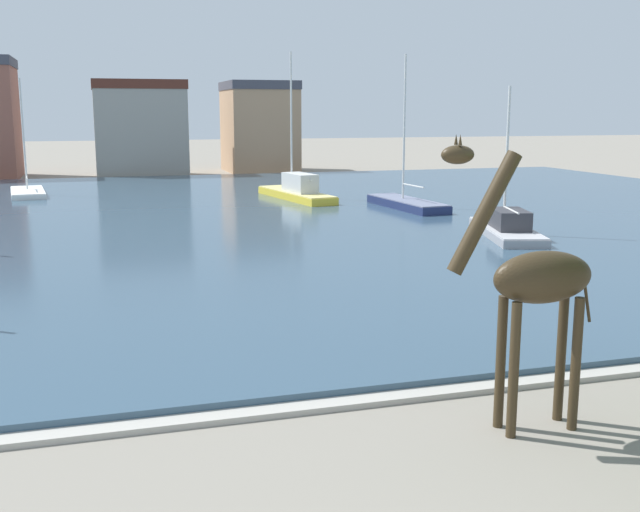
{
  "coord_description": "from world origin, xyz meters",
  "views": [
    {
      "loc": [
        -2.99,
        -5.13,
        5.74
      ],
      "look_at": [
        2.27,
        12.56,
        2.2
      ],
      "focal_mm": 42.63,
      "sensor_mm": 36.0,
      "label": 1
    }
  ],
  "objects_px": {
    "sailboat_grey": "(504,229)",
    "sailboat_navy": "(401,204)",
    "sailboat_yellow": "(292,192)",
    "sailboat_white": "(28,193)",
    "giraffe_statue": "(535,283)"
  },
  "relations": [
    {
      "from": "sailboat_grey",
      "to": "sailboat_navy",
      "type": "bearing_deg",
      "value": 93.01
    },
    {
      "from": "sailboat_grey",
      "to": "sailboat_navy",
      "type": "xyz_separation_m",
      "value": [
        -0.56,
        10.64,
        -0.08
      ]
    },
    {
      "from": "sailboat_yellow",
      "to": "sailboat_navy",
      "type": "height_order",
      "value": "sailboat_yellow"
    },
    {
      "from": "sailboat_grey",
      "to": "sailboat_navy",
      "type": "height_order",
      "value": "sailboat_navy"
    },
    {
      "from": "sailboat_white",
      "to": "sailboat_yellow",
      "type": "distance_m",
      "value": 17.88
    },
    {
      "from": "sailboat_navy",
      "to": "sailboat_grey",
      "type": "bearing_deg",
      "value": -86.99
    },
    {
      "from": "sailboat_white",
      "to": "sailboat_navy",
      "type": "distance_m",
      "value": 25.1
    },
    {
      "from": "sailboat_navy",
      "to": "sailboat_yellow",
      "type": "bearing_deg",
      "value": 129.33
    },
    {
      "from": "giraffe_statue",
      "to": "sailboat_grey",
      "type": "relative_size",
      "value": 0.67
    },
    {
      "from": "giraffe_statue",
      "to": "sailboat_navy",
      "type": "bearing_deg",
      "value": 71.72
    },
    {
      "from": "giraffe_statue",
      "to": "sailboat_grey",
      "type": "bearing_deg",
      "value": 61.2
    },
    {
      "from": "giraffe_statue",
      "to": "sailboat_yellow",
      "type": "distance_m",
      "value": 35.66
    },
    {
      "from": "giraffe_statue",
      "to": "sailboat_white",
      "type": "relative_size",
      "value": 0.69
    },
    {
      "from": "giraffe_statue",
      "to": "sailboat_yellow",
      "type": "bearing_deg",
      "value": 82.42
    },
    {
      "from": "sailboat_grey",
      "to": "sailboat_white",
      "type": "xyz_separation_m",
      "value": [
        -21.91,
        23.86,
        -0.15
      ]
    }
  ]
}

